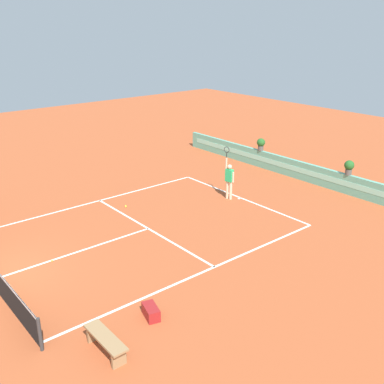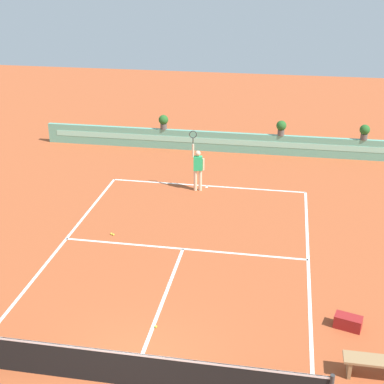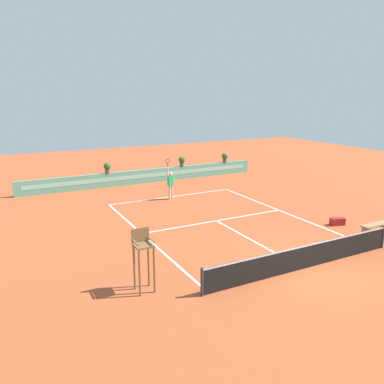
# 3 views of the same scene
# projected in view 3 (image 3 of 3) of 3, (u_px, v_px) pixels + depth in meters

# --- Properties ---
(ground_plane) EXTENTS (60.00, 60.00, 0.00)m
(ground_plane) POSITION_uv_depth(u_px,v_px,m) (220.00, 223.00, 19.83)
(ground_plane) COLOR #A84C28
(court_lines) EXTENTS (8.32, 11.94, 0.01)m
(court_lines) POSITION_uv_depth(u_px,v_px,m) (213.00, 219.00, 20.44)
(court_lines) COLOR white
(court_lines) RESTS_ON ground
(net) EXTENTS (8.92, 0.10, 1.00)m
(net) POSITION_uv_depth(u_px,v_px,m) (305.00, 256.00, 14.55)
(net) COLOR #333333
(net) RESTS_ON ground
(back_wall_barrier) EXTENTS (18.00, 0.21, 1.00)m
(back_wall_barrier) POSITION_uv_depth(u_px,v_px,m) (146.00, 176.00, 28.63)
(back_wall_barrier) COLOR #60A88E
(back_wall_barrier) RESTS_ON ground
(umpire_chair) EXTENTS (0.60, 0.60, 2.14)m
(umpire_chair) POSITION_uv_depth(u_px,v_px,m) (143.00, 253.00, 12.77)
(umpire_chair) COLOR brown
(umpire_chair) RESTS_ON ground
(bench_courtside) EXTENTS (1.60, 0.44, 0.51)m
(bench_courtside) POSITION_uv_depth(u_px,v_px,m) (375.00, 227.00, 18.17)
(bench_courtside) COLOR #99754C
(bench_courtside) RESTS_ON ground
(gear_bag) EXTENTS (0.77, 0.54, 0.36)m
(gear_bag) POSITION_uv_depth(u_px,v_px,m) (337.00, 221.00, 19.51)
(gear_bag) COLOR maroon
(gear_bag) RESTS_ON ground
(tennis_player) EXTENTS (0.61, 0.28, 2.58)m
(tennis_player) POSITION_uv_depth(u_px,v_px,m) (171.00, 183.00, 24.03)
(tennis_player) COLOR beige
(tennis_player) RESTS_ON ground
(tennis_ball_near_baseline) EXTENTS (0.07, 0.07, 0.07)m
(tennis_ball_near_baseline) POSITION_uv_depth(u_px,v_px,m) (165.00, 225.00, 19.45)
(tennis_ball_near_baseline) COLOR #CCE033
(tennis_ball_near_baseline) RESTS_ON ground
(tennis_ball_mid_court) EXTENTS (0.07, 0.07, 0.07)m
(tennis_ball_mid_court) POSITION_uv_depth(u_px,v_px,m) (269.00, 248.00, 16.56)
(tennis_ball_mid_court) COLOR #CCE033
(tennis_ball_mid_court) RESTS_ON ground
(tennis_ball_by_sideline) EXTENTS (0.07, 0.07, 0.07)m
(tennis_ball_by_sideline) POSITION_uv_depth(u_px,v_px,m) (167.00, 225.00, 19.45)
(tennis_ball_by_sideline) COLOR #CCE033
(tennis_ball_by_sideline) RESTS_ON ground
(potted_plant_right) EXTENTS (0.48, 0.48, 0.72)m
(potted_plant_right) POSITION_uv_depth(u_px,v_px,m) (182.00, 161.00, 29.71)
(potted_plant_right) COLOR #514C47
(potted_plant_right) RESTS_ON back_wall_barrier
(potted_plant_left) EXTENTS (0.48, 0.48, 0.72)m
(potted_plant_left) POSITION_uv_depth(u_px,v_px,m) (107.00, 167.00, 27.10)
(potted_plant_left) COLOR #514C47
(potted_plant_left) RESTS_ON back_wall_barrier
(potted_plant_far_right) EXTENTS (0.48, 0.48, 0.72)m
(potted_plant_far_right) POSITION_uv_depth(u_px,v_px,m) (225.00, 157.00, 31.45)
(potted_plant_far_right) COLOR #514C47
(potted_plant_far_right) RESTS_ON back_wall_barrier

